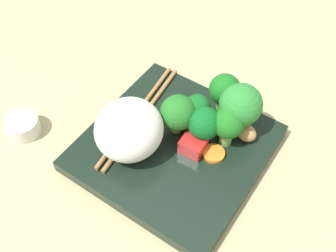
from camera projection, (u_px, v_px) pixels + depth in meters
ground_plane at (174, 156)px, 57.65cm from camera, size 110.00×110.00×2.00cm
square_plate at (175, 148)px, 56.11cm from camera, size 23.47×23.47×1.92cm
rice_mound at (129, 130)px, 51.91cm from camera, size 9.81×10.11×7.85cm
broccoli_floret_0 at (228, 124)px, 52.86cm from camera, size 4.26×4.26×5.98cm
broccoli_floret_1 at (178, 113)px, 53.79cm from camera, size 4.89×4.89×6.51cm
broccoli_floret_2 at (204, 124)px, 53.27cm from camera, size 4.49×4.49×5.74cm
broccoli_floret_3 at (225, 90)px, 56.21cm from camera, size 4.46×4.46×6.50cm
broccoli_floret_4 at (241, 105)px, 53.26cm from camera, size 5.83×5.83×8.04cm
broccoli_floret_5 at (198, 108)px, 54.66cm from camera, size 3.47×3.47×5.65cm
carrot_slice_0 at (214, 154)px, 53.99cm from camera, size 3.85×3.85×0.58cm
carrot_slice_1 at (201, 110)px, 58.83cm from camera, size 3.12×3.12×0.54cm
carrot_slice_2 at (212, 125)px, 57.11cm from camera, size 3.63×3.63×0.56cm
pepper_chunk_0 at (193, 145)px, 53.85cm from camera, size 3.35×3.12×2.19cm
pepper_chunk_1 at (183, 114)px, 57.66cm from camera, size 2.91×2.67×1.60cm
chicken_piece_2 at (246, 133)px, 55.13cm from camera, size 3.37×2.80×2.27cm
chicken_piece_4 at (239, 110)px, 57.65cm from camera, size 4.02×4.22×2.40cm
chopstick_pair at (139, 115)px, 58.13cm from camera, size 4.27×21.12×0.63cm
sauce_cup at (23, 126)px, 58.12cm from camera, size 4.79×4.79×2.58cm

